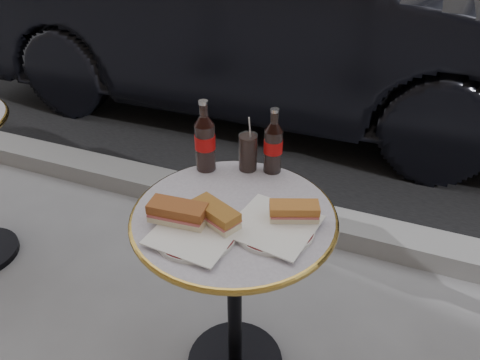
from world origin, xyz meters
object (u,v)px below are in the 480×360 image
at_px(parked_car, 268,13).
at_px(cola_bottle_right, 273,141).
at_px(plate_right, 274,228).
at_px(cola_bottle_left, 205,136).
at_px(bistro_table, 235,298).
at_px(cola_glass, 248,152).
at_px(plate_left, 196,234).

bearing_deg(parked_car, cola_bottle_right, -161.76).
distance_m(plate_right, cola_bottle_left, 0.41).
bearing_deg(parked_car, bistro_table, -164.59).
relative_size(plate_right, cola_glass, 1.80).
height_order(plate_left, cola_bottle_left, cola_bottle_left).
bearing_deg(bistro_table, cola_bottle_left, 132.90).
distance_m(cola_bottle_right, cola_glass, 0.10).
height_order(bistro_table, cola_bottle_left, cola_bottle_left).
relative_size(cola_bottle_right, parked_car, 0.05).
xyz_separation_m(plate_left, cola_bottle_right, (0.09, 0.40, 0.11)).
height_order(bistro_table, plate_left, plate_left).
distance_m(bistro_table, cola_bottle_left, 0.56).
distance_m(cola_bottle_left, cola_bottle_right, 0.23).
bearing_deg(cola_bottle_left, parked_car, 103.30).
xyz_separation_m(bistro_table, plate_left, (-0.06, -0.13, 0.37)).
height_order(bistro_table, parked_car, parked_car).
distance_m(bistro_table, cola_glass, 0.50).
height_order(plate_left, plate_right, same).
bearing_deg(parked_car, cola_bottle_left, -167.79).
relative_size(plate_left, plate_right, 0.99).
distance_m(bistro_table, plate_right, 0.40).
bearing_deg(cola_bottle_right, plate_left, -102.57).
relative_size(plate_right, cola_bottle_left, 0.94).
distance_m(plate_left, plate_right, 0.22).
bearing_deg(cola_bottle_right, bistro_table, -96.47).
height_order(cola_bottle_right, parked_car, parked_car).
relative_size(plate_right, parked_car, 0.05).
height_order(cola_bottle_left, cola_bottle_right, cola_bottle_left).
bearing_deg(plate_right, cola_glass, 123.86).
xyz_separation_m(plate_right, parked_car, (-0.81, 2.31, -0.01)).
bearing_deg(plate_left, cola_bottle_right, 77.43).
bearing_deg(plate_left, plate_right, 28.82).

